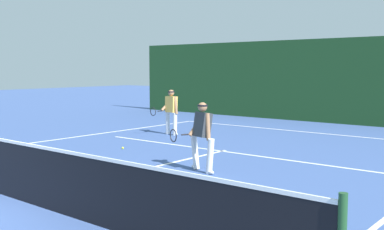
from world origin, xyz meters
TOP-DOWN VIEW (x-y plane):
  - ground_plane at (0.00, 0.00)m, footprint 80.00×80.00m
  - court_line_baseline_far at (0.00, 11.36)m, footprint 10.79×0.10m
  - court_line_service at (0.00, 6.22)m, footprint 8.80×0.10m
  - court_line_centre at (0.00, 3.20)m, footprint 0.10×6.40m
  - tennis_net at (0.00, 0.00)m, footprint 11.82×0.09m
  - player_near at (1.15, 3.84)m, footprint 1.03×0.83m
  - player_far at (-3.26, 7.75)m, footprint 0.81×0.88m
  - tennis_ball at (-2.39, 4.70)m, footprint 0.07×0.07m
  - back_fence_windscreen at (0.00, 14.62)m, footprint 21.89×0.12m

SIDE VIEW (x-z plane):
  - ground_plane at x=0.00m, z-range 0.00..0.00m
  - court_line_baseline_far at x=0.00m, z-range 0.00..0.01m
  - court_line_service at x=0.00m, z-range 0.00..0.01m
  - court_line_centre at x=0.00m, z-range 0.00..0.01m
  - tennis_ball at x=-2.39m, z-range 0.00..0.07m
  - tennis_net at x=0.00m, z-range -0.02..1.09m
  - player_near at x=1.15m, z-range 0.07..1.63m
  - player_far at x=-3.26m, z-range 0.07..1.64m
  - back_fence_windscreen at x=0.00m, z-range 0.00..3.55m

